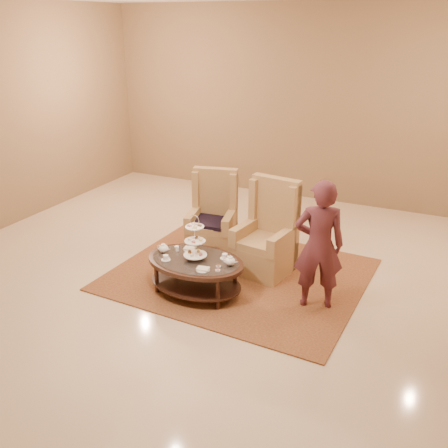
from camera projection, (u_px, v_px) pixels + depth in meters
The scene contains 8 objects.
ground at pixel (211, 289), 6.33m from camera, with size 8.00×8.00×0.00m, color beige.
ceiling at pixel (211, 289), 6.33m from camera, with size 8.00×8.00×0.02m, color beige.
wall_back at pixel (310, 105), 9.02m from camera, with size 8.00×0.04×3.50m, color #8C6F4C.
rug at pixel (239, 274), 6.69m from camera, with size 3.30×2.80×0.02m.
tea_table at pixel (196, 266), 6.10m from camera, with size 1.28×0.91×1.04m.
armchair_left at pixel (213, 224), 7.28m from camera, with size 0.78×0.80×1.20m.
armchair_right at pixel (268, 241), 6.67m from camera, with size 0.78×0.80×1.26m.
person at pixel (319, 246), 5.68m from camera, with size 0.67×0.55×1.57m.
Camera 1 is at (2.54, -4.95, 3.15)m, focal length 40.00 mm.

